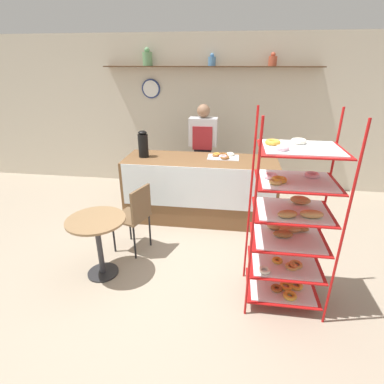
{
  "coord_description": "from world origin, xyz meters",
  "views": [
    {
      "loc": [
        0.46,
        -2.78,
        2.23
      ],
      "look_at": [
        0.0,
        0.47,
        0.8
      ],
      "focal_mm": 28.0,
      "sensor_mm": 36.0,
      "label": 1
    }
  ],
  "objects_px": {
    "pastry_rack": "(290,225)",
    "cafe_table": "(98,234)",
    "coffee_carafe": "(143,144)",
    "donut_tray_counter": "(223,156)",
    "person_worker": "(203,152)",
    "cafe_chair": "(136,213)"
  },
  "relations": [
    {
      "from": "pastry_rack",
      "to": "cafe_table",
      "type": "xyz_separation_m",
      "value": [
        -1.96,
        0.1,
        -0.32
      ]
    },
    {
      "from": "coffee_carafe",
      "to": "donut_tray_counter",
      "type": "height_order",
      "value": "coffee_carafe"
    },
    {
      "from": "coffee_carafe",
      "to": "donut_tray_counter",
      "type": "relative_size",
      "value": 0.86
    },
    {
      "from": "person_worker",
      "to": "donut_tray_counter",
      "type": "xyz_separation_m",
      "value": [
        0.34,
        -0.43,
        0.07
      ]
    },
    {
      "from": "person_worker",
      "to": "cafe_chair",
      "type": "xyz_separation_m",
      "value": [
        -0.65,
        -1.57,
        -0.35
      ]
    },
    {
      "from": "cafe_table",
      "to": "donut_tray_counter",
      "type": "bearing_deg",
      "value": 52.59
    },
    {
      "from": "donut_tray_counter",
      "to": "cafe_table",
      "type": "bearing_deg",
      "value": -127.41
    },
    {
      "from": "person_worker",
      "to": "cafe_table",
      "type": "distance_m",
      "value": 2.3
    },
    {
      "from": "pastry_rack",
      "to": "coffee_carafe",
      "type": "bearing_deg",
      "value": 138.99
    },
    {
      "from": "person_worker",
      "to": "cafe_table",
      "type": "height_order",
      "value": "person_worker"
    },
    {
      "from": "donut_tray_counter",
      "to": "pastry_rack",
      "type": "bearing_deg",
      "value": -68.26
    },
    {
      "from": "cafe_table",
      "to": "cafe_chair",
      "type": "xyz_separation_m",
      "value": [
        0.26,
        0.51,
        0.02
      ]
    },
    {
      "from": "person_worker",
      "to": "cafe_table",
      "type": "bearing_deg",
      "value": -113.85
    },
    {
      "from": "pastry_rack",
      "to": "person_worker",
      "type": "xyz_separation_m",
      "value": [
        -1.04,
        2.18,
        0.04
      ]
    },
    {
      "from": "cafe_chair",
      "to": "pastry_rack",
      "type": "bearing_deg",
      "value": 89.47
    },
    {
      "from": "donut_tray_counter",
      "to": "coffee_carafe",
      "type": "bearing_deg",
      "value": -173.58
    },
    {
      "from": "coffee_carafe",
      "to": "donut_tray_counter",
      "type": "bearing_deg",
      "value": 6.42
    },
    {
      "from": "cafe_chair",
      "to": "coffee_carafe",
      "type": "height_order",
      "value": "coffee_carafe"
    },
    {
      "from": "coffee_carafe",
      "to": "cafe_table",
      "type": "bearing_deg",
      "value": -93.68
    },
    {
      "from": "coffee_carafe",
      "to": "pastry_rack",
      "type": "bearing_deg",
      "value": -41.01
    },
    {
      "from": "cafe_chair",
      "to": "coffee_carafe",
      "type": "distance_m",
      "value": 1.19
    },
    {
      "from": "pastry_rack",
      "to": "cafe_chair",
      "type": "relative_size",
      "value": 2.14
    }
  ]
}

